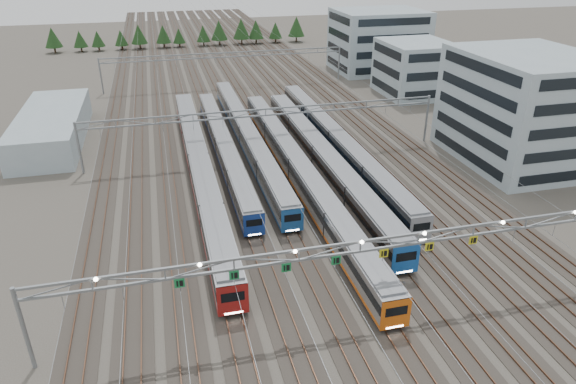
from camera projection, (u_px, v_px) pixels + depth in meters
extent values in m
plane|color=#47423A|center=(356.00, 312.00, 48.25)|extent=(400.00, 400.00, 0.00)
cube|color=#2D2823|center=(219.00, 72.00, 135.06)|extent=(54.00, 260.00, 0.08)
cube|color=brown|center=(118.00, 77.00, 129.39)|extent=(0.08, 260.00, 0.16)
cube|color=brown|center=(311.00, 66.00, 140.62)|extent=(0.08, 260.00, 0.16)
cube|color=brown|center=(216.00, 71.00, 134.85)|extent=(0.08, 260.00, 0.16)
cube|color=brown|center=(221.00, 71.00, 135.16)|extent=(0.08, 260.00, 0.16)
cube|color=black|center=(200.00, 176.00, 74.97)|extent=(2.44, 62.89, 0.37)
cube|color=#979A9E|center=(199.00, 164.00, 74.17)|extent=(2.88, 64.17, 3.24)
cube|color=black|center=(199.00, 162.00, 74.00)|extent=(2.94, 63.85, 0.98)
cube|color=maroon|center=(200.00, 173.00, 74.78)|extent=(2.93, 63.85, 0.36)
cube|color=slate|center=(198.00, 153.00, 73.41)|extent=(2.59, 62.89, 0.26)
cube|color=maroon|center=(233.00, 300.00, 46.36)|extent=(2.90, 0.12, 3.24)
cube|color=black|center=(233.00, 297.00, 46.16)|extent=(2.16, 0.10, 0.98)
cube|color=white|center=(234.00, 313.00, 46.93)|extent=(1.73, 0.06, 0.15)
cube|color=black|center=(224.00, 155.00, 82.11)|extent=(2.13, 50.75, 0.32)
cube|color=#979A9E|center=(224.00, 146.00, 81.42)|extent=(2.50, 51.79, 2.82)
cube|color=black|center=(223.00, 144.00, 81.27)|extent=(2.56, 51.53, 0.85)
cube|color=navy|center=(224.00, 153.00, 81.94)|extent=(2.55, 51.53, 0.31)
cube|color=slate|center=(223.00, 137.00, 80.75)|extent=(2.25, 50.75, 0.22)
cube|color=navy|center=(254.00, 225.00, 58.98)|extent=(2.52, 0.12, 2.82)
cube|color=black|center=(254.00, 223.00, 58.80)|extent=(1.88, 0.10, 0.85)
cube|color=white|center=(255.00, 235.00, 59.47)|extent=(1.50, 0.06, 0.13)
cube|color=black|center=(248.00, 144.00, 86.35)|extent=(2.26, 58.50, 0.34)
cube|color=#979A9E|center=(247.00, 135.00, 85.62)|extent=(2.66, 59.69, 3.00)
cube|color=black|center=(247.00, 133.00, 85.46)|extent=(2.72, 59.40, 0.90)
cube|color=#1B4F95|center=(248.00, 142.00, 86.18)|extent=(2.71, 59.40, 0.33)
cube|color=slate|center=(247.00, 126.00, 84.91)|extent=(2.40, 58.50, 0.24)
cube|color=#1B4F95|center=(292.00, 220.00, 59.74)|extent=(2.68, 0.12, 3.00)
cube|color=black|center=(293.00, 218.00, 59.56)|extent=(2.00, 0.10, 0.90)
cube|color=white|center=(293.00, 230.00, 60.27)|extent=(1.60, 0.06, 0.14)
cube|color=black|center=(298.00, 180.00, 73.68)|extent=(2.36, 63.75, 0.36)
cube|color=#979A9E|center=(298.00, 169.00, 72.91)|extent=(2.77, 65.05, 3.12)
cube|color=black|center=(298.00, 166.00, 72.74)|extent=(2.83, 64.73, 0.94)
cube|color=orange|center=(298.00, 177.00, 73.49)|extent=(2.82, 64.73, 0.35)
cube|color=slate|center=(298.00, 158.00, 72.17)|extent=(2.50, 63.75, 0.25)
cube|color=orange|center=(396.00, 314.00, 44.71)|extent=(2.79, 0.12, 3.12)
cube|color=black|center=(396.00, 311.00, 44.52)|extent=(2.08, 0.10, 0.94)
cube|color=white|center=(395.00, 327.00, 45.26)|extent=(1.66, 0.06, 0.15)
cube|color=black|center=(321.00, 168.00, 77.39)|extent=(2.53, 55.43, 0.38)
cube|color=#979A9E|center=(322.00, 157.00, 76.57)|extent=(2.98, 56.56, 3.35)
cube|color=black|center=(322.00, 154.00, 76.39)|extent=(3.04, 56.28, 1.01)
cube|color=blue|center=(321.00, 165.00, 77.19)|extent=(3.03, 56.28, 0.37)
cube|color=slate|center=(322.00, 146.00, 75.78)|extent=(2.68, 55.43, 0.27)
cube|color=blue|center=(406.00, 260.00, 52.06)|extent=(3.00, 0.12, 3.35)
cube|color=black|center=(406.00, 257.00, 51.85)|extent=(2.23, 0.10, 1.01)
cube|color=white|center=(404.00, 272.00, 52.65)|extent=(1.79, 0.06, 0.16)
cube|color=black|center=(336.00, 151.00, 83.84)|extent=(2.35, 57.27, 0.36)
cube|color=#979A9E|center=(336.00, 141.00, 83.07)|extent=(2.77, 58.44, 3.11)
cube|color=black|center=(336.00, 138.00, 82.90)|extent=(2.83, 58.15, 0.94)
cube|color=gray|center=(336.00, 148.00, 83.65)|extent=(2.82, 58.15, 0.35)
cube|color=slate|center=(337.00, 131.00, 82.33)|extent=(2.49, 57.27, 0.25)
cube|color=gray|center=(421.00, 229.00, 57.74)|extent=(2.79, 0.12, 3.11)
cube|color=black|center=(422.00, 227.00, 57.55)|extent=(2.08, 0.10, 0.94)
cube|color=white|center=(420.00, 240.00, 58.29)|extent=(1.66, 0.06, 0.15)
cylinder|color=gray|center=(24.00, 329.00, 40.29)|extent=(0.36, 0.36, 8.00)
cube|color=gray|center=(361.00, 242.00, 44.78)|extent=(56.00, 0.22, 0.22)
cube|color=gray|center=(360.00, 251.00, 45.23)|extent=(56.00, 0.22, 0.22)
cube|color=#17763A|center=(180.00, 283.00, 41.87)|extent=(0.85, 0.06, 0.85)
cube|color=#17763A|center=(234.00, 275.00, 42.86)|extent=(0.85, 0.06, 0.85)
cube|color=#17763A|center=(286.00, 268.00, 43.86)|extent=(0.85, 0.06, 0.85)
cube|color=#17763A|center=(336.00, 260.00, 44.85)|extent=(0.85, 0.06, 0.85)
cube|color=gold|center=(384.00, 253.00, 45.84)|extent=(0.85, 0.06, 0.85)
cube|color=gold|center=(429.00, 247.00, 46.83)|extent=(0.85, 0.06, 0.85)
cube|color=gold|center=(473.00, 240.00, 47.83)|extent=(0.85, 0.06, 0.85)
cylinder|color=gray|center=(79.00, 148.00, 75.02)|extent=(0.36, 0.36, 8.00)
cylinder|color=gray|center=(427.00, 118.00, 87.38)|extent=(0.36, 0.36, 8.00)
cube|color=gray|center=(266.00, 109.00, 79.51)|extent=(56.00, 0.22, 0.22)
cube|color=gray|center=(266.00, 115.00, 79.96)|extent=(56.00, 0.22, 0.22)
cylinder|color=gray|center=(101.00, 76.00, 114.10)|extent=(0.36, 0.36, 8.00)
cylinder|color=gray|center=(339.00, 63.00, 126.45)|extent=(0.36, 0.36, 8.00)
cube|color=gray|center=(225.00, 53.00, 118.59)|extent=(56.00, 0.22, 0.22)
cube|color=gray|center=(225.00, 57.00, 119.03)|extent=(56.00, 0.22, 0.22)
cube|color=#92A5AE|center=(525.00, 109.00, 78.19)|extent=(18.00, 22.00, 16.52)
cube|color=#92A5AE|center=(415.00, 68.00, 113.29)|extent=(14.00, 16.00, 11.50)
cube|color=#92A5AE|center=(378.00, 41.00, 133.54)|extent=(22.00, 18.00, 15.23)
cube|color=#92A5AE|center=(52.00, 127.00, 87.96)|extent=(10.00, 30.00, 5.08)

